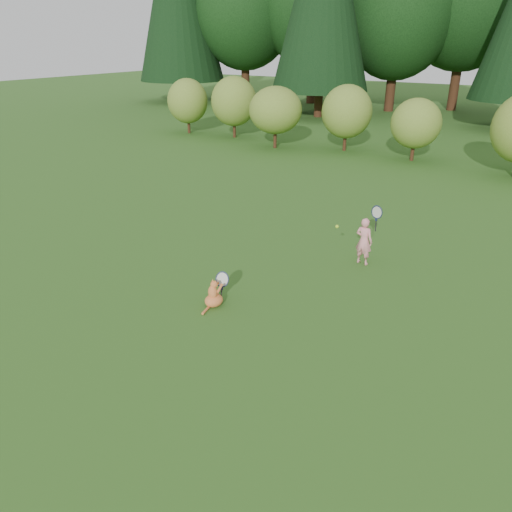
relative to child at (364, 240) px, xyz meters
The scene contains 5 objects.
ground 3.41m from the child, 116.38° to the right, with size 100.00×100.00×0.00m, color #1D4E16.
shrub_row 10.13m from the child, 98.54° to the left, with size 28.00×3.00×2.80m, color olive, non-canonical shape.
child is the anchor object (origin of this frame).
cat 3.54m from the child, 117.12° to the right, with size 0.43×0.77×0.68m.
tennis_ball 1.28m from the child, 99.26° to the right, with size 0.07×0.07×0.07m.
Camera 1 is at (4.70, -6.42, 4.44)m, focal length 35.00 mm.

